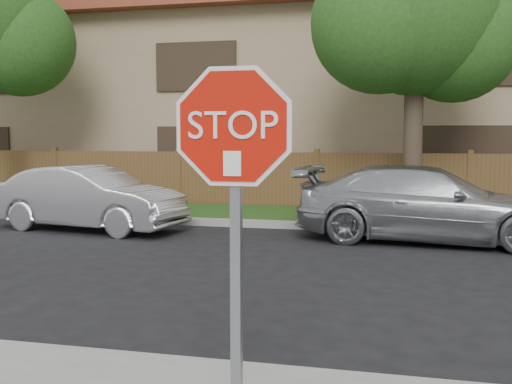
# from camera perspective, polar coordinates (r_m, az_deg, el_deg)

# --- Properties ---
(ground) EXTENTS (90.00, 90.00, 0.00)m
(ground) POSITION_cam_1_polar(r_m,az_deg,el_deg) (5.80, -9.61, -15.83)
(ground) COLOR black
(ground) RESTS_ON ground
(far_curb) EXTENTS (70.00, 0.30, 0.15)m
(far_curb) POSITION_cam_1_polar(r_m,az_deg,el_deg) (13.44, 3.96, -3.16)
(far_curb) COLOR gray
(far_curb) RESTS_ON ground
(grass_strip) EXTENTS (70.00, 3.00, 0.12)m
(grass_strip) POSITION_cam_1_polar(r_m,az_deg,el_deg) (15.06, 4.97, -2.29)
(grass_strip) COLOR #1E4714
(grass_strip) RESTS_ON ground
(fence) EXTENTS (70.00, 0.12, 1.60)m
(fence) POSITION_cam_1_polar(r_m,az_deg,el_deg) (16.56, 5.78, 0.99)
(fence) COLOR brown
(fence) RESTS_ON ground
(apartment_building) EXTENTS (35.20, 9.20, 7.20)m
(apartment_building) POSITION_cam_1_polar(r_m,az_deg,el_deg) (22.12, 7.75, 9.18)
(apartment_building) COLOR #A18464
(apartment_building) RESTS_ON ground
(tree_mid) EXTENTS (4.80, 3.90, 7.35)m
(tree_mid) POSITION_cam_1_polar(r_m,az_deg,el_deg) (14.80, 15.09, 16.13)
(tree_mid) COLOR #382B21
(tree_mid) RESTS_ON ground
(stop_sign) EXTENTS (1.01, 0.13, 2.55)m
(stop_sign) POSITION_cam_1_polar(r_m,az_deg,el_deg) (3.63, -2.09, 1.18)
(stop_sign) COLOR gray
(stop_sign) RESTS_ON sidewalk_near
(sedan_left) EXTENTS (4.47, 2.15, 1.41)m
(sedan_left) POSITION_cam_1_polar(r_m,az_deg,el_deg) (13.61, -15.58, -0.57)
(sedan_left) COLOR silver
(sedan_left) RESTS_ON ground
(sedan_right) EXTENTS (5.27, 2.49, 1.49)m
(sedan_right) POSITION_cam_1_polar(r_m,az_deg,el_deg) (12.20, 16.05, -1.09)
(sedan_right) COLOR #A1A5A8
(sedan_right) RESTS_ON ground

